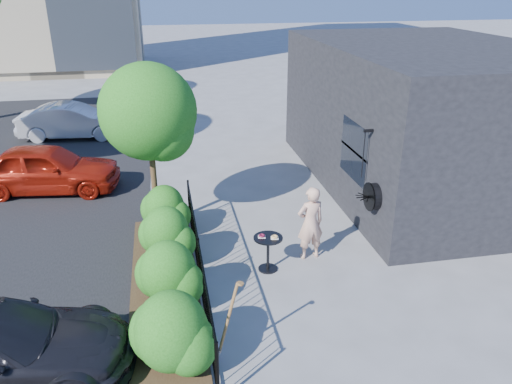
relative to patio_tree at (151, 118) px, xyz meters
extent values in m
plane|color=gray|center=(2.24, -2.76, -2.76)|extent=(120.00, 120.00, 0.00)
cube|color=black|center=(7.74, 1.74, -0.76)|extent=(6.00, 9.00, 4.00)
cube|color=black|center=(4.75, -0.36, -0.96)|extent=(0.04, 1.60, 1.40)
cube|color=black|center=(4.75, -0.36, -0.96)|extent=(0.05, 1.70, 0.06)
cylinder|color=black|center=(4.66, -1.86, -1.51)|extent=(0.18, 0.60, 0.60)
cylinder|color=black|center=(4.56, -1.86, -1.51)|extent=(0.03, 0.64, 0.64)
cube|color=black|center=(4.64, -1.36, -0.16)|extent=(0.25, 0.06, 0.06)
cylinder|color=black|center=(4.56, -1.36, -0.71)|extent=(0.02, 0.02, 1.05)
cylinder|color=black|center=(0.74, -5.76, -2.21)|extent=(0.05, 0.05, 1.10)
cylinder|color=black|center=(0.74, -2.76, -2.21)|extent=(0.05, 0.05, 1.10)
cylinder|color=black|center=(0.74, 0.24, -2.21)|extent=(0.05, 0.05, 1.10)
cube|color=black|center=(0.74, -2.76, -1.70)|extent=(0.03, 6.00, 0.03)
cube|color=black|center=(0.74, -2.76, -2.66)|extent=(0.03, 6.00, 0.03)
cylinder|color=black|center=(0.74, -5.66, -2.21)|extent=(0.02, 0.02, 1.04)
cylinder|color=black|center=(0.74, -5.46, -2.21)|extent=(0.02, 0.02, 1.04)
cylinder|color=black|center=(0.74, -5.26, -2.21)|extent=(0.02, 0.02, 1.04)
cylinder|color=black|center=(0.74, -5.06, -2.21)|extent=(0.02, 0.02, 1.04)
cylinder|color=black|center=(0.74, -4.86, -2.21)|extent=(0.02, 0.02, 1.04)
cylinder|color=black|center=(0.74, -4.66, -2.21)|extent=(0.02, 0.02, 1.04)
cylinder|color=black|center=(0.74, -4.46, -2.21)|extent=(0.02, 0.02, 1.04)
cylinder|color=black|center=(0.74, -4.26, -2.21)|extent=(0.02, 0.02, 1.04)
cylinder|color=black|center=(0.74, -4.06, -2.21)|extent=(0.02, 0.02, 1.04)
cylinder|color=black|center=(0.74, -3.86, -2.21)|extent=(0.02, 0.02, 1.04)
cylinder|color=black|center=(0.74, -3.66, -2.21)|extent=(0.02, 0.02, 1.04)
cylinder|color=black|center=(0.74, -3.46, -2.21)|extent=(0.02, 0.02, 1.04)
cylinder|color=black|center=(0.74, -3.26, -2.21)|extent=(0.02, 0.02, 1.04)
cylinder|color=black|center=(0.74, -3.06, -2.21)|extent=(0.02, 0.02, 1.04)
cylinder|color=black|center=(0.74, -2.86, -2.21)|extent=(0.02, 0.02, 1.04)
cylinder|color=black|center=(0.74, -2.66, -2.21)|extent=(0.02, 0.02, 1.04)
cylinder|color=black|center=(0.74, -2.46, -2.21)|extent=(0.02, 0.02, 1.04)
cylinder|color=black|center=(0.74, -2.26, -2.21)|extent=(0.02, 0.02, 1.04)
cylinder|color=black|center=(0.74, -2.06, -2.21)|extent=(0.02, 0.02, 1.04)
cylinder|color=black|center=(0.74, -1.86, -2.21)|extent=(0.02, 0.02, 1.04)
cylinder|color=black|center=(0.74, -1.66, -2.21)|extent=(0.02, 0.02, 1.04)
cylinder|color=black|center=(0.74, -1.46, -2.21)|extent=(0.02, 0.02, 1.04)
cylinder|color=black|center=(0.74, -1.26, -2.21)|extent=(0.02, 0.02, 1.04)
cylinder|color=black|center=(0.74, -1.06, -2.21)|extent=(0.02, 0.02, 1.04)
cylinder|color=black|center=(0.74, -0.86, -2.21)|extent=(0.02, 0.02, 1.04)
cylinder|color=black|center=(0.74, -0.66, -2.21)|extent=(0.02, 0.02, 1.04)
cylinder|color=black|center=(0.74, -0.46, -2.21)|extent=(0.02, 0.02, 1.04)
cylinder|color=black|center=(0.74, -0.26, -2.21)|extent=(0.02, 0.02, 1.04)
cylinder|color=black|center=(0.74, -0.06, -2.21)|extent=(0.02, 0.02, 1.04)
cylinder|color=black|center=(0.74, 0.14, -2.21)|extent=(0.02, 0.02, 1.04)
cube|color=#382616|center=(0.04, -2.76, -2.72)|extent=(1.30, 6.00, 0.08)
ellipsoid|color=#1F6216|center=(0.14, -4.96, -2.06)|extent=(1.10, 1.10, 1.24)
ellipsoid|color=#1F6216|center=(0.14, -3.36, -2.06)|extent=(1.10, 1.10, 1.24)
ellipsoid|color=#1F6216|center=(0.14, -1.86, -2.06)|extent=(1.10, 1.10, 1.24)
ellipsoid|color=#1F6216|center=(0.14, -0.46, -2.06)|extent=(1.10, 1.10, 1.24)
cylinder|color=#3F2B19|center=(-0.06, 0.04, -1.56)|extent=(0.14, 0.14, 2.40)
sphere|color=#1F6216|center=(-0.06, 0.04, 0.08)|extent=(2.20, 2.20, 2.20)
sphere|color=#1F6216|center=(0.24, -0.16, -0.25)|extent=(1.43, 1.43, 1.43)
cylinder|color=black|center=(2.19, -2.38, -2.01)|extent=(0.61, 0.61, 0.03)
cylinder|color=black|center=(2.19, -2.38, -2.39)|extent=(0.06, 0.06, 0.73)
cylinder|color=black|center=(2.19, -2.38, -2.75)|extent=(0.41, 0.41, 0.03)
cube|color=white|center=(2.06, -2.33, -2.00)|extent=(0.18, 0.18, 0.01)
cube|color=white|center=(2.31, -2.43, -2.00)|extent=(0.18, 0.18, 0.01)
torus|color=#490C16|center=(2.06, -2.33, -1.97)|extent=(0.14, 0.14, 0.04)
torus|color=tan|center=(2.31, -2.43, -1.97)|extent=(0.14, 0.14, 0.04)
imported|color=#DEAA8F|center=(3.18, -2.05, -1.93)|extent=(0.66, 0.49, 1.66)
cylinder|color=brown|center=(1.02, -4.87, -1.98)|extent=(0.37, 0.05, 1.29)
cube|color=gray|center=(0.83, -4.87, -2.66)|extent=(0.09, 0.19, 0.27)
cylinder|color=brown|center=(1.22, -4.87, -1.36)|extent=(0.11, 0.11, 0.06)
imported|color=#A61C0D|center=(-3.10, 2.94, -2.08)|extent=(4.19, 2.13, 1.37)
imported|color=silver|center=(-3.10, 8.21, -2.11)|extent=(4.07, 1.75, 1.30)
camera|label=1|loc=(0.24, -11.18, 2.90)|focal=35.00mm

